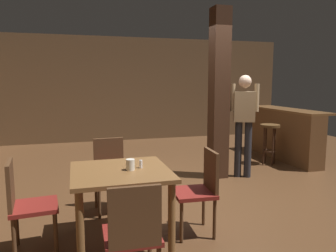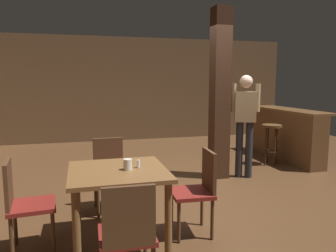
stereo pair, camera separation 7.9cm
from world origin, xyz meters
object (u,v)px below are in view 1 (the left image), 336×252
Objects in this scene: chair_south at (133,233)px; salt_shaker at (141,164)px; chair_east at (200,187)px; bar_stool_near at (270,134)px; bar_counter at (282,133)px; napkin_cup at (130,165)px; dining_table at (121,182)px; chair_north at (110,170)px; standing_person at (244,118)px; chair_west at (25,202)px.

salt_shaker is at bearing 74.77° from chair_south.
chair_east is 3.37m from bar_stool_near.
salt_shaker is at bearing -142.77° from bar_counter.
chair_east is 4.01m from bar_counter.
bar_stool_near is at bearing 37.79° from salt_shaker.
dining_table is at bearing 157.77° from napkin_cup.
salt_shaker is (0.21, -0.89, 0.29)m from chair_north.
standing_person reaches higher than chair_south.
bar_counter is at bearing 43.09° from chair_east.
bar_stool_near is at bearing 44.65° from chair_south.
salt_shaker is 3.82m from bar_stool_near.
chair_north is 8.16× the size of napkin_cup.
chair_west is 1.13× the size of bar_stool_near.
chair_east is at bearing -47.53° from chair_north.
dining_table is 1.07× the size of chair_north.
salt_shaker is at bearing -76.44° from chair_north.
napkin_cup is 1.36× the size of salt_shaker.
chair_south is at bearing -90.78° from chair_north.
chair_north is (-0.85, 0.92, 0.00)m from chair_east.
standing_person is 0.80× the size of bar_counter.
chair_north is 1.00× the size of chair_south.
bar_counter is 2.72× the size of bar_stool_near.
napkin_cup is at bearing -178.83° from chair_east.
chair_north is 4.19m from bar_counter.
chair_east is 1.00× the size of chair_south.
bar_counter reaches higher than chair_west.
chair_south is 0.41× the size of bar_counter.
napkin_cup reaches higher than bar_stool_near.
chair_east is 1.73m from chair_west.
chair_north is at bearing 90.53° from dining_table.
bar_counter is at bearing 35.81° from dining_table.
chair_north is at bearing 96.05° from napkin_cup.
chair_south reaches higher than bar_stool_near.
chair_north is 0.96m from salt_shaker.
bar_counter reaches higher than napkin_cup.
chair_south is (0.85, -0.90, 0.00)m from chair_west.
dining_table is 1.07× the size of chair_east.
salt_shaker is 4.48m from bar_counter.
bar_counter is at bearing 33.99° from bar_stool_near.
chair_west is 1.24m from chair_north.
napkin_cup is at bearing -4.09° from chair_west.
chair_south reaches higher than salt_shaker.
salt_shaker is 0.10× the size of bar_stool_near.
chair_north is 0.52× the size of standing_person.
standing_person is (2.34, 2.59, 0.50)m from chair_south.
chair_east and chair_south have the same top height.
dining_table is 1.21× the size of bar_stool_near.
chair_west reaches higher than napkin_cup.
chair_west is 1.00× the size of chair_north.
dining_table is 0.85m from chair_east.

